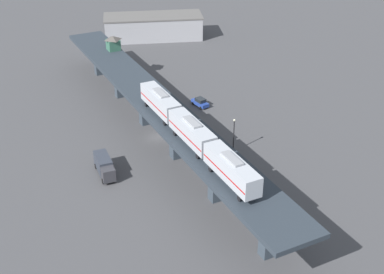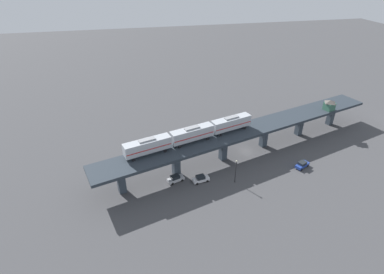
{
  "view_description": "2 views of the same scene",
  "coord_description": "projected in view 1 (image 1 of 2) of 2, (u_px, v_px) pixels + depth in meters",
  "views": [
    {
      "loc": [
        -10.8,
        -92.06,
        51.82
      ],
      "look_at": [
        3.58,
        -17.61,
        9.34
      ],
      "focal_mm": 50.0,
      "sensor_mm": 36.0,
      "label": 1
    },
    {
      "loc": [
        70.6,
        -32.6,
        50.14
      ],
      "look_at": [
        3.58,
        -17.61,
        9.34
      ],
      "focal_mm": 28.0,
      "sensor_mm": 36.0,
      "label": 2
    }
  ],
  "objects": [
    {
      "name": "street_car_blue",
      "position": [
        200.0,
        102.0,
        117.84
      ],
      "size": [
        3.5,
        4.75,
        1.89
      ],
      "color": "#233D93",
      "rests_on": "ground"
    },
    {
      "name": "street_lamp",
      "position": [
        234.0,
        133.0,
        99.03
      ],
      "size": [
        0.44,
        0.44,
        6.94
      ],
      "color": "black",
      "rests_on": "ground"
    },
    {
      "name": "subway_train",
      "position": [
        192.0,
        131.0,
        86.41
      ],
      "size": [
        12.92,
        36.54,
        4.45
      ],
      "color": "#ADB2BA",
      "rests_on": "elevated_viaduct"
    },
    {
      "name": "ground_plane",
      "position": [
        158.0,
        137.0,
        105.97
      ],
      "size": [
        400.0,
        400.0,
        0.0
      ],
      "primitive_type": "plane",
      "color": "#424244"
    },
    {
      "name": "signal_hut",
      "position": [
        113.0,
        43.0,
        126.2
      ],
      "size": [
        3.98,
        3.98,
        3.4
      ],
      "color": "#33604C",
      "rests_on": "elevated_viaduct"
    },
    {
      "name": "warehouse_building",
      "position": [
        153.0,
        27.0,
        157.05
      ],
      "size": [
        29.14,
        11.97,
        6.8
      ],
      "color": "#99999E",
      "rests_on": "ground"
    },
    {
      "name": "street_car_silver",
      "position": [
        235.0,
        195.0,
        87.09
      ],
      "size": [
        3.1,
        4.74,
        1.89
      ],
      "color": "#B7BABF",
      "rests_on": "ground"
    },
    {
      "name": "delivery_truck",
      "position": [
        104.0,
        166.0,
        93.42
      ],
      "size": [
        3.6,
        7.5,
        3.2
      ],
      "color": "#333338",
      "rests_on": "ground"
    },
    {
      "name": "street_car_white",
      "position": [
        234.0,
        173.0,
        92.85
      ],
      "size": [
        2.49,
        4.63,
        1.89
      ],
      "color": "silver",
      "rests_on": "ground"
    },
    {
      "name": "elevated_viaduct",
      "position": [
        157.0,
        107.0,
        102.54
      ],
      "size": [
        33.37,
        90.76,
        7.84
      ],
      "color": "#283039",
      "rests_on": "ground"
    }
  ]
}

